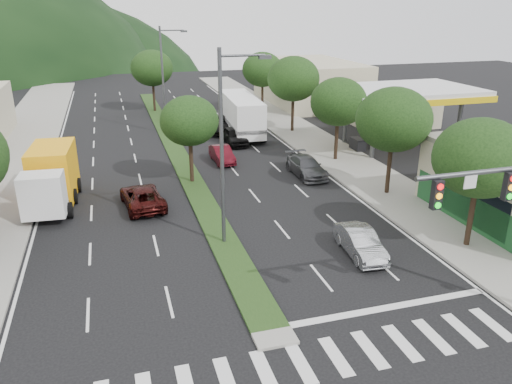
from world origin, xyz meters
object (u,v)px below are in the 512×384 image
object	(u,v)px
tree_r_b	(394,120)
motorhome	(241,114)
tree_r_a	(480,158)
streetlight_near	(226,140)
car_queue_c	(222,154)
sedan_silver	(360,243)
tree_r_d	(293,79)
tree_r_e	(262,70)
car_queue_a	(234,136)
car_queue_b	(306,166)
streetlight_mid	(165,75)
suv_maroon	(142,197)
tree_r_c	(339,102)
box_truck	(52,178)
car_queue_d	(219,124)
car_queue_e	(175,116)
tree_med_far	(152,68)
tree_med_near	(189,121)

from	to	relation	value
tree_r_b	motorhome	distance (m)	19.49
tree_r_a	streetlight_near	xyz separation A→B (m)	(-11.79, 4.00, 0.76)
car_queue_c	sedan_silver	bearing A→B (deg)	-81.41
tree_r_d	motorhome	world-z (taller)	tree_r_d
sedan_silver	motorhome	bearing A→B (deg)	92.56
tree_r_a	tree_r_e	size ratio (longest dim) A/B	0.99
car_queue_a	car_queue_b	xyz separation A→B (m)	(2.93, -10.00, -0.07)
tree_r_a	car_queue_c	world-z (taller)	tree_r_a
streetlight_mid	suv_maroon	distance (m)	19.68
tree_r_c	tree_r_d	size ratio (longest dim) A/B	0.90
sedan_silver	suv_maroon	xyz separation A→B (m)	(-9.98, 9.54, 0.01)
streetlight_mid	box_truck	bearing A→B (deg)	-119.27
streetlight_near	car_queue_d	xyz separation A→B (m)	(4.91, 24.17, -4.81)
tree_r_a	tree_r_d	world-z (taller)	tree_r_d
tree_r_b	streetlight_near	world-z (taller)	streetlight_near
tree_r_d	box_truck	bearing A→B (deg)	-147.42
tree_r_b	streetlight_mid	bearing A→B (deg)	119.32
tree_r_c	box_truck	xyz separation A→B (m)	(-21.00, -3.42, -3.10)
car_queue_d	car_queue_e	distance (m)	6.17
tree_r_b	tree_med_far	xyz separation A→B (m)	(-12.00, 32.00, -0.03)
tree_r_a	tree_r_c	xyz separation A→B (m)	(0.00, 16.00, -0.07)
tree_r_b	tree_med_far	bearing A→B (deg)	110.56
streetlight_near	suv_maroon	size ratio (longest dim) A/B	2.06
tree_r_a	tree_med_near	xyz separation A→B (m)	(-12.00, 14.00, -0.39)
tree_r_c	car_queue_c	xyz separation A→B (m)	(-8.87, 2.17, -4.11)
tree_r_c	suv_maroon	bearing A→B (deg)	-160.21
tree_r_d	tree_r_e	size ratio (longest dim) A/B	1.07
car_queue_e	tree_r_e	bearing A→B (deg)	10.02
tree_r_d	car_queue_e	xyz separation A→B (m)	(-10.50, 7.17, -4.44)
car_queue_c	car_queue_d	size ratio (longest dim) A/B	0.70
tree_r_d	sedan_silver	bearing A→B (deg)	-102.81
tree_med_near	tree_med_far	bearing A→B (deg)	90.00
tree_med_near	suv_maroon	size ratio (longest dim) A/B	1.24
tree_r_b	sedan_silver	size ratio (longest dim) A/B	1.72
tree_r_c	motorhome	world-z (taller)	tree_r_c
tree_r_b	box_truck	size ratio (longest dim) A/B	0.96
car_queue_d	motorhome	size ratio (longest dim) A/B	0.57
car_queue_c	tree_r_a	bearing A→B (deg)	-65.65
tree_r_c	motorhome	size ratio (longest dim) A/B	0.67
tree_r_e	car_queue_c	size ratio (longest dim) A/B	1.73
tree_r_c	tree_r_d	world-z (taller)	tree_r_d
sedan_silver	tree_r_e	bearing A→B (deg)	84.85
streetlight_mid	car_queue_e	distance (m)	6.53
tree_r_c	box_truck	distance (m)	21.50
tree_r_a	car_queue_d	world-z (taller)	tree_r_a
tree_med_far	car_queue_b	distance (m)	28.42
tree_r_d	car_queue_a	distance (m)	8.43
suv_maroon	motorhome	bearing A→B (deg)	-129.91
suv_maroon	box_truck	distance (m)	5.82
car_queue_c	box_truck	bearing A→B (deg)	-156.90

